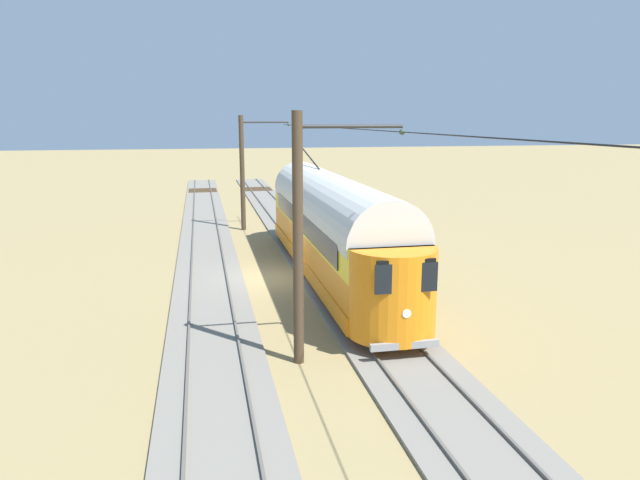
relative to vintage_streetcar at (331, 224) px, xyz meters
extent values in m
plane|color=#937F51|center=(2.52, -0.30, -2.27)|extent=(220.00, 220.00, 0.00)
cube|color=slate|center=(0.00, -0.30, -2.22)|extent=(2.80, 80.00, 0.10)
cube|color=#59544C|center=(0.72, -0.30, -2.13)|extent=(0.07, 80.00, 0.08)
cube|color=#59544C|center=(-0.72, -0.30, -2.13)|extent=(0.07, 80.00, 0.08)
cube|color=#47331E|center=(0.00, -32.30, -2.16)|extent=(2.50, 0.24, 0.08)
cube|color=#47331E|center=(0.00, -31.65, -2.16)|extent=(2.50, 0.24, 0.08)
cube|color=#47331E|center=(0.00, -31.00, -2.16)|extent=(2.50, 0.24, 0.08)
cube|color=#47331E|center=(0.00, -30.35, -2.16)|extent=(2.50, 0.24, 0.08)
cube|color=#47331E|center=(0.00, -29.70, -2.16)|extent=(2.50, 0.24, 0.08)
cube|color=slate|center=(5.04, -0.30, -2.22)|extent=(2.80, 80.00, 0.10)
cube|color=#59544C|center=(5.75, -0.30, -2.13)|extent=(0.07, 80.00, 0.08)
cube|color=#59544C|center=(4.32, -0.30, -2.13)|extent=(0.07, 80.00, 0.08)
cube|color=#47331E|center=(5.04, -32.30, -2.16)|extent=(2.50, 0.24, 0.08)
cube|color=#47331E|center=(5.04, -31.65, -2.16)|extent=(2.50, 0.24, 0.08)
cube|color=#47331E|center=(5.04, -31.00, -2.16)|extent=(2.50, 0.24, 0.08)
cube|color=#47331E|center=(5.04, -30.35, -2.16)|extent=(2.50, 0.24, 0.08)
cube|color=#47331E|center=(5.04, -29.70, -2.16)|extent=(2.50, 0.24, 0.08)
cube|color=orange|center=(0.00, -0.01, -1.56)|extent=(2.65, 15.81, 0.55)
cube|color=orange|center=(0.00, -0.01, -0.81)|extent=(2.55, 15.81, 0.95)
cube|color=yellow|center=(0.00, -0.01, 0.19)|extent=(2.55, 15.81, 1.05)
cylinder|color=silver|center=(0.00, -0.01, 0.71)|extent=(2.65, 15.50, 2.65)
cylinder|color=orange|center=(0.00, 7.85, -0.56)|extent=(2.55, 2.55, 2.55)
cylinder|color=orange|center=(0.00, -7.86, -0.56)|extent=(2.55, 2.55, 2.55)
cube|color=black|center=(0.00, 8.98, 0.45)|extent=(1.63, 0.08, 0.36)
cube|color=black|center=(0.00, 9.02, 0.14)|extent=(1.73, 0.06, 0.80)
cube|color=black|center=(1.29, -0.01, 0.19)|extent=(0.04, 13.28, 0.80)
cube|color=black|center=(-1.30, -0.01, 0.19)|extent=(0.04, 13.28, 0.80)
cylinder|color=silver|center=(0.00, 9.11, -0.81)|extent=(0.24, 0.06, 0.24)
cube|color=gray|center=(0.00, 9.05, -1.74)|extent=(1.94, 0.12, 0.20)
cylinder|color=black|center=(0.00, -4.98, 2.48)|extent=(0.07, 5.22, 0.94)
cylinder|color=black|center=(0.72, 5.05, -1.71)|extent=(0.10, 0.76, 0.76)
cylinder|color=black|center=(-0.72, 5.05, -1.71)|extent=(0.10, 0.76, 0.76)
cylinder|color=black|center=(0.72, -5.07, -1.71)|extent=(0.10, 0.76, 0.76)
cylinder|color=black|center=(-0.72, -5.07, -1.71)|extent=(0.10, 0.76, 0.76)
cylinder|color=#423323|center=(2.78, -11.43, 1.10)|extent=(0.28, 0.28, 6.73)
cylinder|color=#2D2D2D|center=(1.39, -11.43, 4.07)|extent=(2.78, 0.10, 0.10)
sphere|color=#334733|center=(0.00, -11.43, 3.92)|extent=(0.16, 0.16, 0.16)
cylinder|color=#423323|center=(2.78, 8.36, 1.10)|extent=(0.28, 0.28, 6.73)
cylinder|color=#2D2D2D|center=(1.39, 8.36, 4.07)|extent=(2.78, 0.10, 0.10)
sphere|color=#334733|center=(0.00, 8.36, 3.92)|extent=(0.16, 0.16, 0.16)
cylinder|color=black|center=(1.39, -11.43, 4.07)|extent=(2.78, 0.02, 0.02)
cylinder|color=black|center=(-1.29, -9.43, -1.72)|extent=(0.08, 0.08, 1.10)
cylinder|color=red|center=(-1.29, -9.43, -1.05)|extent=(0.30, 0.30, 0.03)
cylinder|color=#262626|center=(-1.11, -9.43, -1.92)|extent=(0.33, 0.04, 0.54)
camera|label=1|loc=(5.23, 23.06, 4.26)|focal=32.68mm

